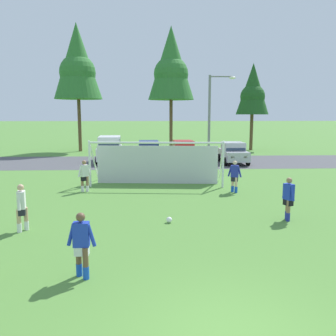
# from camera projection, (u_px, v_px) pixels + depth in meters

# --- Properties ---
(ground_plane) EXTENTS (400.00, 400.00, 0.00)m
(ground_plane) POSITION_uv_depth(u_px,v_px,m) (176.00, 182.00, 21.06)
(ground_plane) COLOR #518438
(parking_lot_strip) EXTENTS (52.00, 8.40, 0.01)m
(parking_lot_strip) POSITION_uv_depth(u_px,v_px,m) (169.00, 162.00, 29.88)
(parking_lot_strip) COLOR #4C4C51
(parking_lot_strip) RESTS_ON ground
(soccer_ball) EXTENTS (0.22, 0.22, 0.22)m
(soccer_ball) POSITION_uv_depth(u_px,v_px,m) (169.00, 220.00, 13.04)
(soccer_ball) COLOR white
(soccer_ball) RESTS_ON ground
(soccer_goal) EXTENTS (7.55, 2.56, 2.57)m
(soccer_goal) POSITION_uv_depth(u_px,v_px,m) (157.00, 162.00, 20.11)
(soccer_goal) COLOR white
(soccer_goal) RESTS_ON ground
(player_striker_near) EXTENTS (0.73, 0.33, 1.64)m
(player_striker_near) POSITION_uv_depth(u_px,v_px,m) (82.00, 245.00, 8.56)
(player_striker_near) COLOR brown
(player_striker_near) RESTS_ON ground
(player_midfield_center) EXTENTS (0.63, 0.53, 1.64)m
(player_midfield_center) POSITION_uv_depth(u_px,v_px,m) (85.00, 176.00, 18.21)
(player_midfield_center) COLOR #936B4C
(player_midfield_center) RESTS_ON ground
(player_defender_far) EXTENTS (0.68, 0.42, 1.64)m
(player_defender_far) POSITION_uv_depth(u_px,v_px,m) (235.00, 177.00, 18.05)
(player_defender_far) COLOR beige
(player_defender_far) RESTS_ON ground
(player_winger_right) EXTENTS (0.32, 0.75, 1.64)m
(player_winger_right) POSITION_uv_depth(u_px,v_px,m) (22.00, 208.00, 12.00)
(player_winger_right) COLOR tan
(player_winger_right) RESTS_ON ground
(player_trailing_back) EXTENTS (0.35, 0.74, 1.64)m
(player_trailing_back) POSITION_uv_depth(u_px,v_px,m) (288.00, 199.00, 13.26)
(player_trailing_back) COLOR #936B4C
(player_trailing_back) RESTS_ON ground
(parked_car_slot_far_left) EXTENTS (2.37, 4.72, 2.16)m
(parked_car_slot_far_left) POSITION_uv_depth(u_px,v_px,m) (110.00, 149.00, 29.57)
(parked_car_slot_far_left) COLOR silver
(parked_car_slot_far_left) RESTS_ON ground
(parked_car_slot_left) EXTENTS (2.11, 4.24, 1.72)m
(parked_car_slot_left) POSITION_uv_depth(u_px,v_px,m) (149.00, 151.00, 30.41)
(parked_car_slot_left) COLOR navy
(parked_car_slot_left) RESTS_ON ground
(parked_car_slot_center_left) EXTENTS (2.21, 4.29, 1.72)m
(parked_car_slot_center_left) POSITION_uv_depth(u_px,v_px,m) (184.00, 150.00, 30.81)
(parked_car_slot_center_left) COLOR red
(parked_car_slot_center_left) RESTS_ON ground
(parked_car_slot_center) EXTENTS (2.08, 4.22, 1.72)m
(parked_car_slot_center) POSITION_uv_depth(u_px,v_px,m) (233.00, 153.00, 28.92)
(parked_car_slot_center) COLOR #B2B2BC
(parked_car_slot_center) RESTS_ON ground
(tree_left_edge) EXTENTS (5.04, 5.04, 13.45)m
(tree_left_edge) POSITION_uv_depth(u_px,v_px,m) (77.00, 64.00, 37.14)
(tree_left_edge) COLOR brown
(tree_left_edge) RESTS_ON ground
(tree_mid_left) EXTENTS (5.03, 5.03, 13.40)m
(tree_mid_left) POSITION_uv_depth(u_px,v_px,m) (171.00, 66.00, 38.37)
(tree_mid_left) COLOR brown
(tree_mid_left) RESTS_ON ground
(tree_center_back) EXTENTS (3.57, 3.57, 9.53)m
(tree_center_back) POSITION_uv_depth(u_px,v_px,m) (253.00, 91.00, 38.86)
(tree_center_back) COLOR brown
(tree_center_back) RESTS_ON ground
(street_lamp) EXTENTS (2.00, 0.32, 6.72)m
(street_lamp) POSITION_uv_depth(u_px,v_px,m) (212.00, 121.00, 25.35)
(street_lamp) COLOR slate
(street_lamp) RESTS_ON ground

